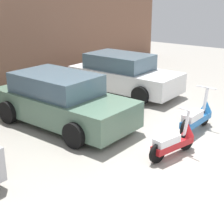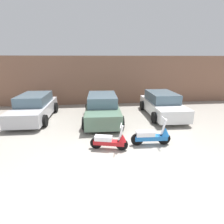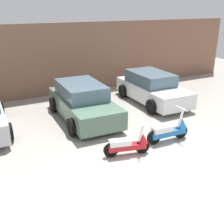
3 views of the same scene
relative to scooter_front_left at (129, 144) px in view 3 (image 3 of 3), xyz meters
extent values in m
plane|color=#9E998E|center=(0.22, -1.07, -0.33)|extent=(28.00, 28.00, 0.00)
cube|color=#845B47|center=(0.22, 6.53, 1.29)|extent=(19.60, 0.12, 3.25)
cylinder|color=black|center=(0.39, -0.09, -0.12)|extent=(0.42, 0.17, 0.42)
cylinder|color=black|center=(-0.51, 0.12, -0.12)|extent=(0.42, 0.17, 0.42)
cube|color=#B2191E|center=(-0.06, 0.01, -0.07)|extent=(1.11, 0.50, 0.14)
cube|color=white|center=(-0.25, 0.06, 0.08)|extent=(0.65, 0.38, 0.16)
cylinder|color=white|center=(0.34, -0.08, 0.29)|extent=(0.20, 0.11, 0.59)
cylinder|color=white|center=(0.34, -0.08, 0.59)|extent=(0.14, 0.47, 0.03)
cone|color=#B2191E|center=(0.41, -0.10, 0.14)|extent=(0.34, 0.34, 0.27)
cylinder|color=black|center=(2.01, 0.16, -0.10)|extent=(0.46, 0.10, 0.46)
cylinder|color=black|center=(1.00, 0.20, -0.10)|extent=(0.46, 0.10, 0.46)
cube|color=#1E66B2|center=(1.51, 0.18, -0.05)|extent=(1.20, 0.33, 0.16)
cube|color=white|center=(1.29, 0.19, 0.12)|extent=(0.68, 0.30, 0.18)
cylinder|color=white|center=(1.96, 0.16, 0.36)|extent=(0.21, 0.09, 0.65)
cylinder|color=white|center=(1.96, 0.16, 0.68)|extent=(0.05, 0.53, 0.03)
cone|color=#1E66B2|center=(2.03, 0.16, 0.18)|extent=(0.32, 0.32, 0.30)
cylinder|color=black|center=(-2.85, 2.49, -0.04)|extent=(0.21, 0.58, 0.58)
cylinder|color=black|center=(-2.80, 4.83, -0.04)|extent=(0.21, 0.58, 0.58)
cube|color=#51705B|center=(-0.10, 3.10, 0.15)|extent=(1.73, 3.90, 0.64)
cube|color=slate|center=(-0.09, 3.33, 0.73)|extent=(1.48, 2.20, 0.50)
cylinder|color=black|center=(0.69, 1.88, -0.04)|extent=(0.22, 0.59, 0.59)
cylinder|color=black|center=(-0.97, 1.93, -0.04)|extent=(0.22, 0.59, 0.59)
cylinder|color=black|center=(0.77, 4.27, -0.04)|extent=(0.22, 0.59, 0.59)
cylinder|color=black|center=(-0.90, 4.32, -0.04)|extent=(0.22, 0.59, 0.59)
cube|color=white|center=(3.26, 3.51, 0.14)|extent=(1.64, 3.79, 0.63)
cube|color=slate|center=(3.26, 3.73, 0.70)|extent=(1.42, 2.13, 0.49)
cylinder|color=black|center=(4.05, 2.33, -0.04)|extent=(0.21, 0.58, 0.57)
cylinder|color=black|center=(2.42, 2.36, -0.04)|extent=(0.21, 0.58, 0.57)
cylinder|color=black|center=(4.09, 4.66, -0.04)|extent=(0.21, 0.58, 0.57)
cylinder|color=black|center=(2.46, 4.69, -0.04)|extent=(0.21, 0.58, 0.57)
camera|label=1|loc=(-6.02, -2.83, 2.98)|focal=55.00mm
camera|label=2|loc=(-0.56, -5.48, 2.75)|focal=28.00mm
camera|label=3|loc=(-3.64, -6.01, 3.66)|focal=45.00mm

